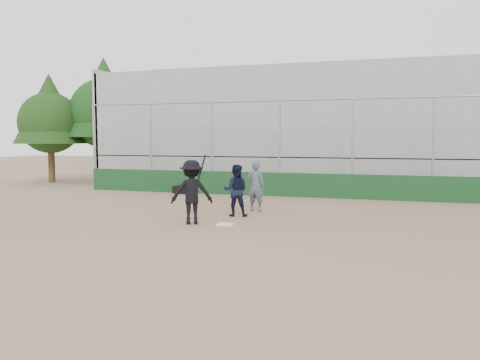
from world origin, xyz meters
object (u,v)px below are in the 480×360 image
(batter_at_plate, at_px, (192,192))
(equipment_bag, at_px, (181,190))
(catcher_crouched, at_px, (236,199))
(umpire, at_px, (256,188))

(batter_at_plate, bearing_deg, equipment_bag, 116.69)
(catcher_crouched, distance_m, umpire, 1.24)
(batter_at_plate, relative_size, equipment_bag, 2.37)
(catcher_crouched, height_order, equipment_bag, catcher_crouched)
(catcher_crouched, bearing_deg, batter_at_plate, -116.32)
(umpire, height_order, equipment_bag, umpire)
(batter_at_plate, xyz_separation_m, equipment_bag, (-3.35, 6.66, -0.74))
(batter_at_plate, distance_m, catcher_crouched, 1.83)
(catcher_crouched, bearing_deg, umpire, 74.48)
(catcher_crouched, xyz_separation_m, equipment_bag, (-4.14, 5.05, -0.38))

